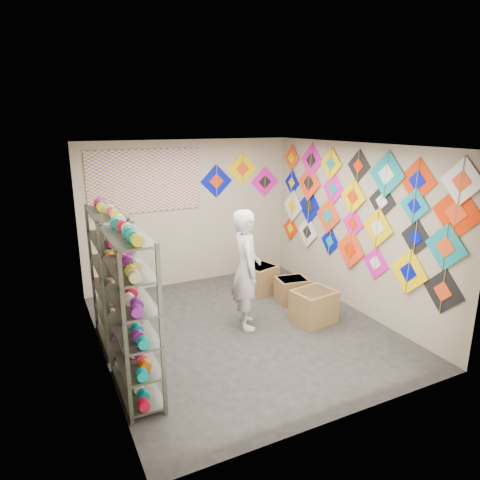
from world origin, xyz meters
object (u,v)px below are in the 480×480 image
shelf_rack_back (111,278)px  carton_b (292,290)px  shopkeeper (246,269)px  shelf_rack_front (132,316)px  carton_a (314,306)px  carton_c (258,278)px

shelf_rack_back → carton_b: shelf_rack_back is taller
shelf_rack_back → shopkeeper: shelf_rack_back is taller
shelf_rack_front → carton_a: 3.02m
carton_a → carton_b: bearing=73.9°
shelf_rack_front → shopkeeper: 2.10m
shelf_rack_front → carton_a: bearing=11.7°
carton_b → carton_c: size_ratio=0.89×
shelf_rack_back → shopkeeper: 1.92m
shelf_rack_front → carton_c: size_ratio=3.30×
carton_b → shopkeeper: bearing=-148.4°
shopkeeper → carton_c: size_ratio=3.13×
shelf_rack_front → shopkeeper: shelf_rack_front is taller
carton_b → carton_c: (-0.30, 0.65, 0.04)m
carton_b → shelf_rack_back: bearing=-169.0°
shelf_rack_front → carton_c: shelf_rack_front is taller
shelf_rack_front → carton_a: size_ratio=3.13×
carton_c → shelf_rack_back: bearing=179.5°
shelf_rack_back → carton_b: (2.99, 0.10, -0.74)m
shelf_rack_front → shelf_rack_back: (0.00, 1.30, 0.00)m
shelf_rack_front → shopkeeper: bearing=26.5°
shelf_rack_back → carton_c: (2.69, 0.75, -0.70)m
shelf_rack_back → shopkeeper: (1.88, -0.36, -0.05)m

